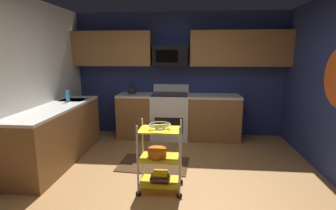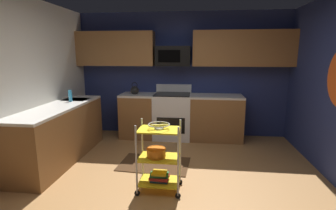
# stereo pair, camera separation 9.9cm
# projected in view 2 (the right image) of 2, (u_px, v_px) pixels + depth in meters

# --- Properties ---
(floor) EXTENTS (4.40, 4.80, 0.04)m
(floor) POSITION_uv_depth(u_px,v_px,m) (169.00, 190.00, 3.36)
(floor) COLOR #A87542
(floor) RESTS_ON ground
(wall_back) EXTENTS (4.52, 0.06, 2.60)m
(wall_back) POSITION_uv_depth(u_px,v_px,m) (182.00, 75.00, 5.46)
(wall_back) COLOR navy
(wall_back) RESTS_ON ground
(wall_left) EXTENTS (0.06, 4.80, 2.60)m
(wall_left) POSITION_uv_depth(u_px,v_px,m) (2.00, 88.00, 3.36)
(wall_left) COLOR silver
(wall_left) RESTS_ON ground
(counter_run) EXTENTS (3.45, 2.73, 0.92)m
(counter_run) POSITION_uv_depth(u_px,v_px,m) (132.00, 123.00, 4.80)
(counter_run) COLOR brown
(counter_run) RESTS_ON ground
(oven_range) EXTENTS (0.76, 0.65, 1.10)m
(oven_range) POSITION_uv_depth(u_px,v_px,m) (172.00, 115.00, 5.33)
(oven_range) COLOR white
(oven_range) RESTS_ON ground
(upper_cabinets) EXTENTS (4.40, 0.33, 0.70)m
(upper_cabinets) POSITION_uv_depth(u_px,v_px,m) (184.00, 49.00, 5.16)
(upper_cabinets) COLOR brown
(microwave) EXTENTS (0.70, 0.39, 0.40)m
(microwave) POSITION_uv_depth(u_px,v_px,m) (173.00, 56.00, 5.19)
(microwave) COLOR black
(rolling_cart) EXTENTS (0.58, 0.37, 0.91)m
(rolling_cart) POSITION_uv_depth(u_px,v_px,m) (159.00, 157.00, 3.24)
(rolling_cart) COLOR silver
(rolling_cart) RESTS_ON ground
(fruit_bowl) EXTENTS (0.27, 0.27, 0.07)m
(fruit_bowl) POSITION_uv_depth(u_px,v_px,m) (159.00, 125.00, 3.15)
(fruit_bowl) COLOR silver
(fruit_bowl) RESTS_ON rolling_cart
(mixing_bowl_large) EXTENTS (0.25, 0.25, 0.11)m
(mixing_bowl_large) POSITION_uv_depth(u_px,v_px,m) (156.00, 152.00, 3.23)
(mixing_bowl_large) COLOR orange
(mixing_bowl_large) RESTS_ON rolling_cart
(book_stack) EXTENTS (0.26, 0.20, 0.12)m
(book_stack) POSITION_uv_depth(u_px,v_px,m) (159.00, 176.00, 3.29)
(book_stack) COLOR #1E4C8C
(book_stack) RESTS_ON rolling_cart
(kettle) EXTENTS (0.21, 0.18, 0.26)m
(kettle) POSITION_uv_depth(u_px,v_px,m) (135.00, 90.00, 5.31)
(kettle) COLOR black
(kettle) RESTS_ON counter_run
(dish_soap_bottle) EXTENTS (0.06, 0.06, 0.20)m
(dish_soap_bottle) POSITION_uv_depth(u_px,v_px,m) (70.00, 96.00, 4.48)
(dish_soap_bottle) COLOR #2D8CBF
(dish_soap_bottle) RESTS_ON counter_run
(floor_rug) EXTENTS (1.15, 0.78, 0.01)m
(floor_rug) POSITION_uv_depth(u_px,v_px,m) (154.00, 164.00, 4.09)
(floor_rug) COLOR #472D19
(floor_rug) RESTS_ON ground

